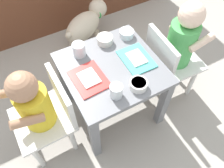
{
  "coord_description": "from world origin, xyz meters",
  "views": [
    {
      "loc": [
        -0.37,
        -0.67,
        1.33
      ],
      "look_at": [
        0.0,
        0.0,
        0.27
      ],
      "focal_mm": 37.07,
      "sensor_mm": 36.0,
      "label": 1
    }
  ],
  "objects_px": {
    "seated_child_right": "(179,44)",
    "dog": "(86,23)",
    "cereal_bowl_left_side": "(105,40)",
    "water_cup_right": "(116,91)",
    "cereal_bowl_right_side": "(138,84)",
    "food_tray_right": "(136,59)",
    "dining_table": "(112,77)",
    "seated_child_left": "(38,106)",
    "food_tray_left": "(89,79)",
    "water_cup_left": "(79,50)",
    "veggie_bowl_far": "(127,33)"
  },
  "relations": [
    {
      "from": "seated_child_right",
      "to": "dog",
      "type": "distance_m",
      "value": 0.76
    },
    {
      "from": "cereal_bowl_left_side",
      "to": "water_cup_right",
      "type": "bearing_deg",
      "value": -109.13
    },
    {
      "from": "seated_child_right",
      "to": "cereal_bowl_right_side",
      "type": "distance_m",
      "value": 0.38
    },
    {
      "from": "food_tray_right",
      "to": "water_cup_right",
      "type": "distance_m",
      "value": 0.25
    },
    {
      "from": "food_tray_right",
      "to": "dining_table",
      "type": "bearing_deg",
      "value": 173.53
    },
    {
      "from": "seated_child_left",
      "to": "food_tray_left",
      "type": "relative_size",
      "value": 3.22
    },
    {
      "from": "dining_table",
      "to": "water_cup_right",
      "type": "bearing_deg",
      "value": -112.23
    },
    {
      "from": "food_tray_left",
      "to": "water_cup_left",
      "type": "distance_m",
      "value": 0.18
    },
    {
      "from": "water_cup_right",
      "to": "veggie_bowl_far",
      "type": "distance_m",
      "value": 0.41
    },
    {
      "from": "dog",
      "to": "food_tray_right",
      "type": "bearing_deg",
      "value": -89.08
    },
    {
      "from": "seated_child_right",
      "to": "water_cup_left",
      "type": "relative_size",
      "value": 9.16
    },
    {
      "from": "dog",
      "to": "water_cup_right",
      "type": "xyz_separation_m",
      "value": [
        -0.19,
        -0.79,
        0.26
      ]
    },
    {
      "from": "dog",
      "to": "cereal_bowl_right_side",
      "type": "height_order",
      "value": "cereal_bowl_right_side"
    },
    {
      "from": "dining_table",
      "to": "food_tray_left",
      "type": "relative_size",
      "value": 2.49
    },
    {
      "from": "food_tray_right",
      "to": "cereal_bowl_right_side",
      "type": "distance_m",
      "value": 0.18
    },
    {
      "from": "food_tray_left",
      "to": "dog",
      "type": "bearing_deg",
      "value": 67.95
    },
    {
      "from": "dog",
      "to": "cereal_bowl_left_side",
      "type": "distance_m",
      "value": 0.53
    },
    {
      "from": "cereal_bowl_right_side",
      "to": "water_cup_right",
      "type": "bearing_deg",
      "value": 175.73
    },
    {
      "from": "seated_child_left",
      "to": "water_cup_left",
      "type": "bearing_deg",
      "value": 32.51
    },
    {
      "from": "dining_table",
      "to": "seated_child_right",
      "type": "bearing_deg",
      "value": -4.42
    },
    {
      "from": "dining_table",
      "to": "veggie_bowl_far",
      "type": "height_order",
      "value": "veggie_bowl_far"
    },
    {
      "from": "seated_child_right",
      "to": "veggie_bowl_far",
      "type": "height_order",
      "value": "seated_child_right"
    },
    {
      "from": "water_cup_left",
      "to": "food_tray_left",
      "type": "bearing_deg",
      "value": -99.01
    },
    {
      "from": "seated_child_left",
      "to": "dog",
      "type": "distance_m",
      "value": 0.87
    },
    {
      "from": "water_cup_left",
      "to": "cereal_bowl_right_side",
      "type": "bearing_deg",
      "value": -64.1
    },
    {
      "from": "dog",
      "to": "cereal_bowl_right_side",
      "type": "relative_size",
      "value": 4.92
    },
    {
      "from": "cereal_bowl_left_side",
      "to": "cereal_bowl_right_side",
      "type": "distance_m",
      "value": 0.34
    },
    {
      "from": "seated_child_left",
      "to": "cereal_bowl_left_side",
      "type": "relative_size",
      "value": 7.26
    },
    {
      "from": "water_cup_left",
      "to": "veggie_bowl_far",
      "type": "xyz_separation_m",
      "value": [
        0.29,
        0.0,
        -0.01
      ]
    },
    {
      "from": "water_cup_left",
      "to": "water_cup_right",
      "type": "distance_m",
      "value": 0.32
    },
    {
      "from": "seated_child_left",
      "to": "seated_child_right",
      "type": "relative_size",
      "value": 0.94
    },
    {
      "from": "dining_table",
      "to": "cereal_bowl_right_side",
      "type": "distance_m",
      "value": 0.21
    },
    {
      "from": "dining_table",
      "to": "veggie_bowl_far",
      "type": "xyz_separation_m",
      "value": [
        0.18,
        0.16,
        0.11
      ]
    },
    {
      "from": "water_cup_left",
      "to": "cereal_bowl_right_side",
      "type": "xyz_separation_m",
      "value": [
        0.16,
        -0.33,
        -0.01
      ]
    },
    {
      "from": "dog",
      "to": "veggie_bowl_far",
      "type": "xyz_separation_m",
      "value": [
        0.06,
        -0.47,
        0.25
      ]
    },
    {
      "from": "cereal_bowl_left_side",
      "to": "food_tray_right",
      "type": "bearing_deg",
      "value": -65.59
    },
    {
      "from": "seated_child_right",
      "to": "food_tray_left",
      "type": "height_order",
      "value": "seated_child_right"
    },
    {
      "from": "seated_child_right",
      "to": "food_tray_left",
      "type": "bearing_deg",
      "value": 178.33
    },
    {
      "from": "food_tray_right",
      "to": "cereal_bowl_left_side",
      "type": "xyz_separation_m",
      "value": [
        -0.09,
        0.19,
        0.02
      ]
    },
    {
      "from": "seated_child_right",
      "to": "food_tray_left",
      "type": "xyz_separation_m",
      "value": [
        -0.54,
        0.02,
        0.01
      ]
    },
    {
      "from": "dog",
      "to": "food_tray_left",
      "type": "height_order",
      "value": "food_tray_left"
    },
    {
      "from": "seated_child_right",
      "to": "food_tray_right",
      "type": "bearing_deg",
      "value": 176.63
    },
    {
      "from": "dog",
      "to": "food_tray_left",
      "type": "xyz_separation_m",
      "value": [
        -0.26,
        -0.65,
        0.23
      ]
    },
    {
      "from": "water_cup_right",
      "to": "cereal_bowl_right_side",
      "type": "xyz_separation_m",
      "value": [
        0.12,
        -0.01,
        -0.01
      ]
    },
    {
      "from": "food_tray_left",
      "to": "cereal_bowl_right_side",
      "type": "distance_m",
      "value": 0.24
    },
    {
      "from": "seated_child_right",
      "to": "food_tray_left",
      "type": "distance_m",
      "value": 0.54
    },
    {
      "from": "veggie_bowl_far",
      "to": "food_tray_right",
      "type": "bearing_deg",
      "value": -104.37
    },
    {
      "from": "dining_table",
      "to": "water_cup_right",
      "type": "xyz_separation_m",
      "value": [
        -0.07,
        -0.16,
        0.12
      ]
    },
    {
      "from": "water_cup_left",
      "to": "veggie_bowl_far",
      "type": "distance_m",
      "value": 0.29
    },
    {
      "from": "dining_table",
      "to": "cereal_bowl_right_side",
      "type": "relative_size",
      "value": 5.65
    }
  ]
}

